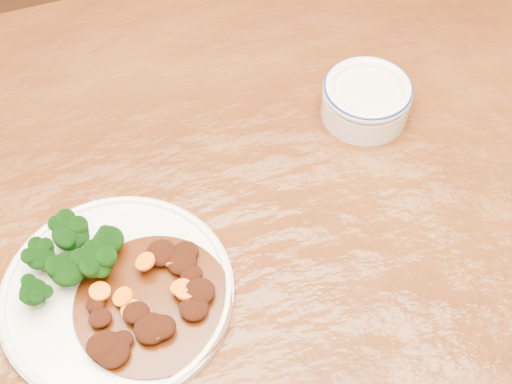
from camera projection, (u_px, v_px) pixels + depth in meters
name	position (u px, v px, depth m)	size (l,w,h in m)	color
dining_table	(268.00, 266.00, 0.83)	(1.53, 0.95, 0.75)	#5B2E10
dinner_plate	(117.00, 293.00, 0.71)	(0.23, 0.23, 0.01)	white
broccoli_florets	(73.00, 256.00, 0.70)	(0.11, 0.09, 0.04)	#578544
mince_stew	(155.00, 303.00, 0.69)	(0.16, 0.16, 0.03)	#411806
dip_bowl	(366.00, 98.00, 0.84)	(0.11, 0.11, 0.05)	silver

